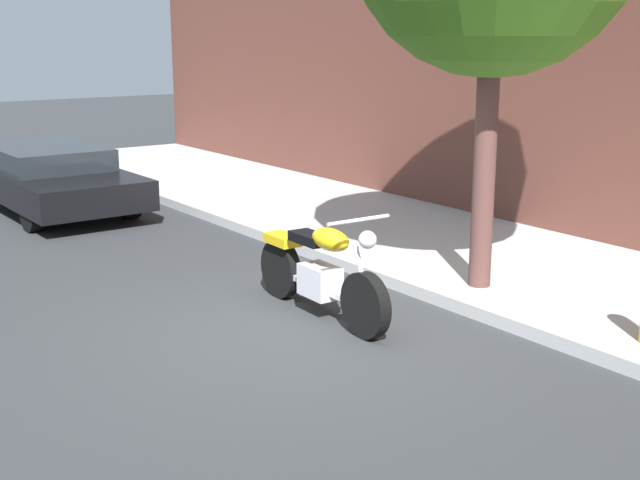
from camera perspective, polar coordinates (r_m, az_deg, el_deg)
ground_plane at (r=8.27m, az=-0.94°, el=-6.13°), size 60.00×60.00×0.00m
sidewalk at (r=10.32m, az=13.83°, el=-2.04°), size 25.22×3.29×0.14m
motorcycle at (r=8.56m, az=0.02°, el=-2.19°), size 2.17×0.70×1.14m
parked_car_black at (r=14.49m, az=-17.83°, el=4.16°), size 4.50×1.81×1.03m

